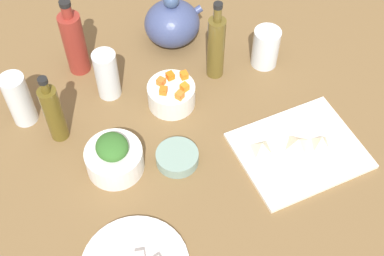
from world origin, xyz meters
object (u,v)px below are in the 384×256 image
Objects in this scene: bowl_greens at (115,161)px; drinking_glass_1 at (19,99)px; bowl_small_side at (177,157)px; bowl_carrots at (173,95)px; bottle_0 at (53,113)px; cutting_board at (299,150)px; drinking_glass_0 at (266,48)px; drinking_glass_2 at (107,75)px; bottle_2 at (216,46)px; teapot at (172,23)px; bottle_1 at (74,42)px.

drinking_glass_1 is at bearing 124.67° from bowl_greens.
bowl_greens is 1.32× the size of bowl_small_side.
bottle_0 is (-29.46, 1.35, 5.56)cm from bowl_carrots.
bowl_small_side is at bearing -15.35° from bowl_greens.
bowl_carrots is (19.90, 13.51, -0.10)cm from bowl_greens.
drinking_glass_1 reaches higher than cutting_board.
drinking_glass_2 reaches higher than drinking_glass_0.
bowl_carrots is 0.60× the size of bottle_0.
bottle_2 is 50.64cm from drinking_glass_1.
drinking_glass_0 reaches higher than cutting_board.
teapot is 17.71cm from bottle_2.
bottle_1 is 2.03× the size of drinking_glass_0.
bowl_carrots reaches higher than cutting_board.
bottle_1 is 12.96cm from drinking_glass_2.
drinking_glass_2 is at bearing 145.26° from bowl_carrots.
bowl_greens is 18.49cm from bottle_0.
drinking_glass_0 reaches higher than bowl_greens.
teapot is at bearing 14.77° from drinking_glass_1.
bowl_small_side is 41.98cm from teapot.
cutting_board is 29.41cm from bowl_small_side.
teapot is 46.34cm from drinking_glass_1.
bottle_0 is (-38.19, -20.33, 2.16)cm from teapot.
bowl_small_side is 0.50× the size of bottle_0.
bottle_2 reaches higher than drinking_glass_0.
cutting_board is at bearing -17.26° from bowl_greens.
cutting_board is 1.43× the size of bottle_0.
drinking_glass_0 reaches higher than bowl_carrots.
drinking_glass_2 is (-13.96, 9.68, 3.84)cm from bowl_carrots.
drinking_glass_1 is at bearing 164.70° from bowl_carrots.
bottle_0 is at bearing 141.49° from bowl_small_side.
bottle_0 is 1.81× the size of drinking_glass_0.
teapot is 25.67cm from drinking_glass_2.
bowl_greens is 45.48cm from teapot.
bottle_2 is at bearing 103.52° from cutting_board.
bowl_carrots is 23.62cm from teapot.
drinking_glass_1 is at bearing -146.40° from bottle_1.
bottle_0 is at bearing -174.96° from bottle_2.
drinking_glass_1 is (-36.06, 9.87, 4.28)cm from bowl_carrots.
drinking_glass_0 is at bearing -20.95° from bottle_1.
bottle_2 reaches higher than bowl_carrots.
bottle_2 is at bearing 20.02° from bowl_carrots.
teapot is 26.77cm from drinking_glass_0.
bowl_small_side is 40.95cm from drinking_glass_1.
bowl_small_side reaches higher than cutting_board.
bowl_greens reaches higher than cutting_board.
bowl_greens is at bearing 162.74° from cutting_board.
teapot is at bearing 68.05° from bowl_carrots.
bowl_small_side is at bearing -109.10° from bowl_carrots.
bowl_greens is at bearing -151.31° from bottle_2.
teapot is 27.57cm from bottle_1.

